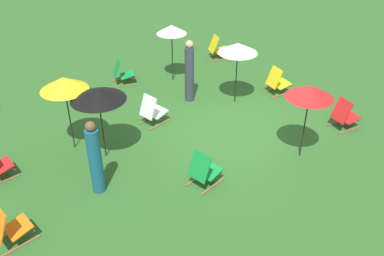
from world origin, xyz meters
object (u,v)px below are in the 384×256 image
at_px(umbrella_2, 310,92).
at_px(deckchair_5, 9,227).
at_px(deckchair_8, 277,82).
at_px(person_0, 189,72).
at_px(deckchair_1, 122,72).
at_px(person_1, 95,159).
at_px(deckchair_7, 345,115).
at_px(deckchair_10, 204,170).
at_px(umbrella_3, 64,84).
at_px(umbrella_4, 98,94).
at_px(deckchair_6, 152,111).
at_px(umbrella_1, 172,29).
at_px(deckchair_9, 217,48).
at_px(umbrella_0, 238,48).

bearing_deg(umbrella_2, deckchair_5, 84.52).
height_order(deckchair_8, person_0, person_0).
xyz_separation_m(deckchair_1, person_1, (-4.62, 2.46, 0.45)).
xyz_separation_m(person_0, person_1, (-2.56, 3.72, -0.08)).
bearing_deg(deckchair_7, deckchair_10, 95.89).
relative_size(deckchair_5, umbrella_2, 0.45).
height_order(umbrella_3, umbrella_4, umbrella_3).
bearing_deg(deckchair_10, deckchair_7, -105.22).
bearing_deg(deckchair_8, deckchair_1, 54.92).
height_order(deckchair_6, umbrella_4, umbrella_4).
bearing_deg(deckchair_6, umbrella_1, -56.33).
height_order(deckchair_1, deckchair_10, same).
bearing_deg(deckchair_8, deckchair_5, 108.73).
xyz_separation_m(deckchair_10, umbrella_2, (-0.26, -2.55, 1.34)).
distance_m(deckchair_1, umbrella_1, 2.07).
bearing_deg(deckchair_8, deckchair_7, -171.60).
distance_m(umbrella_1, person_0, 1.69).
height_order(deckchair_10, person_0, person_0).
height_order(deckchair_5, umbrella_3, umbrella_3).
xyz_separation_m(deckchair_7, deckchair_8, (2.44, 0.21, 0.00)).
xyz_separation_m(umbrella_1, umbrella_4, (-2.92, 3.39, -0.02)).
bearing_deg(deckchair_10, deckchair_5, 67.93).
bearing_deg(deckchair_10, deckchair_9, -52.50).
relative_size(deckchair_8, umbrella_3, 0.44).
bearing_deg(umbrella_0, umbrella_3, 89.28).
bearing_deg(deckchair_10, umbrella_1, -37.83).
bearing_deg(umbrella_3, deckchair_8, -92.36).
bearing_deg(deckchair_9, deckchair_7, -164.59).
bearing_deg(deckchair_9, person_0, 145.33).
bearing_deg(umbrella_2, person_0, 12.83).
height_order(deckchair_1, person_0, person_0).
height_order(umbrella_4, person_1, umbrella_4).
bearing_deg(umbrella_0, person_1, 110.45).
xyz_separation_m(deckchair_6, deckchair_9, (2.90, -3.98, 0.00)).
bearing_deg(deckchair_6, deckchair_7, -139.93).
distance_m(deckchair_9, person_1, 7.86).
bearing_deg(umbrella_4, deckchair_6, -64.02).
distance_m(umbrella_2, person_0, 3.97).
relative_size(deckchair_6, person_0, 0.47).
relative_size(deckchair_5, umbrella_1, 0.47).
xyz_separation_m(deckchair_1, deckchair_6, (-2.70, 0.25, 0.00)).
bearing_deg(deckchair_8, deckchair_10, 124.97).
relative_size(deckchair_1, person_0, 0.47).
bearing_deg(umbrella_3, deckchair_5, 141.93).
xyz_separation_m(umbrella_4, person_0, (1.44, -3.16, -0.76)).
bearing_deg(deckchair_8, umbrella_3, 91.21).
height_order(deckchair_7, umbrella_4, umbrella_4).
xyz_separation_m(deckchair_5, umbrella_2, (-0.62, -6.48, 1.34)).
bearing_deg(umbrella_0, deckchair_8, -97.84).
height_order(deckchair_8, umbrella_0, umbrella_0).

